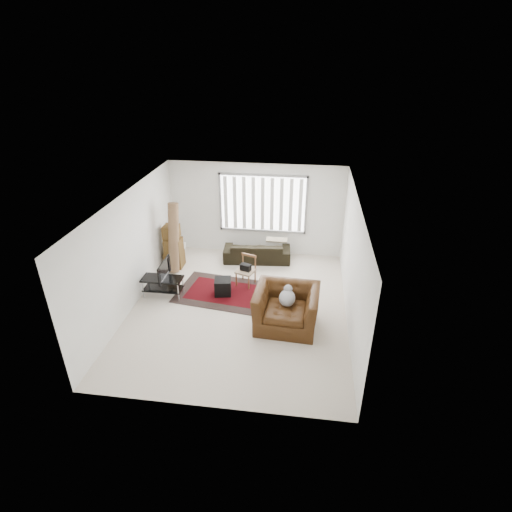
{
  "coord_description": "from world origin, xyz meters",
  "views": [
    {
      "loc": [
        1.44,
        -7.73,
        5.45
      ],
      "look_at": [
        0.31,
        0.68,
        1.05
      ],
      "focal_mm": 28.0,
      "sensor_mm": 36.0,
      "label": 1
    }
  ],
  "objects_px": {
    "sofa": "(257,249)",
    "side_chair": "(246,269)",
    "armchair": "(287,305)",
    "tv_stand": "(163,283)",
    "moving_boxes": "(173,248)"
  },
  "relations": [
    {
      "from": "moving_boxes",
      "to": "armchair",
      "type": "distance_m",
      "value": 4.01
    },
    {
      "from": "sofa",
      "to": "moving_boxes",
      "type": "bearing_deg",
      "value": 11.52
    },
    {
      "from": "tv_stand",
      "to": "side_chair",
      "type": "relative_size",
      "value": 1.24
    },
    {
      "from": "tv_stand",
      "to": "sofa",
      "type": "height_order",
      "value": "sofa"
    },
    {
      "from": "side_chair",
      "to": "armchair",
      "type": "bearing_deg",
      "value": -35.69
    },
    {
      "from": "tv_stand",
      "to": "moving_boxes",
      "type": "xyz_separation_m",
      "value": [
        -0.2,
        1.5,
        0.21
      ]
    },
    {
      "from": "moving_boxes",
      "to": "armchair",
      "type": "bearing_deg",
      "value": -34.89
    },
    {
      "from": "sofa",
      "to": "side_chair",
      "type": "height_order",
      "value": "side_chair"
    },
    {
      "from": "armchair",
      "to": "side_chair",
      "type": "bearing_deg",
      "value": 129.06
    },
    {
      "from": "tv_stand",
      "to": "armchair",
      "type": "relative_size",
      "value": 0.69
    },
    {
      "from": "tv_stand",
      "to": "side_chair",
      "type": "xyz_separation_m",
      "value": [
        1.95,
        0.8,
        0.09
      ]
    },
    {
      "from": "side_chair",
      "to": "armchair",
      "type": "xyz_separation_m",
      "value": [
        1.14,
        -1.59,
        0.07
      ]
    },
    {
      "from": "moving_boxes",
      "to": "sofa",
      "type": "xyz_separation_m",
      "value": [
        2.25,
        0.67,
        -0.2
      ]
    },
    {
      "from": "tv_stand",
      "to": "armchair",
      "type": "xyz_separation_m",
      "value": [
        3.09,
        -0.79,
        0.16
      ]
    },
    {
      "from": "tv_stand",
      "to": "sofa",
      "type": "bearing_deg",
      "value": 46.59
    }
  ]
}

